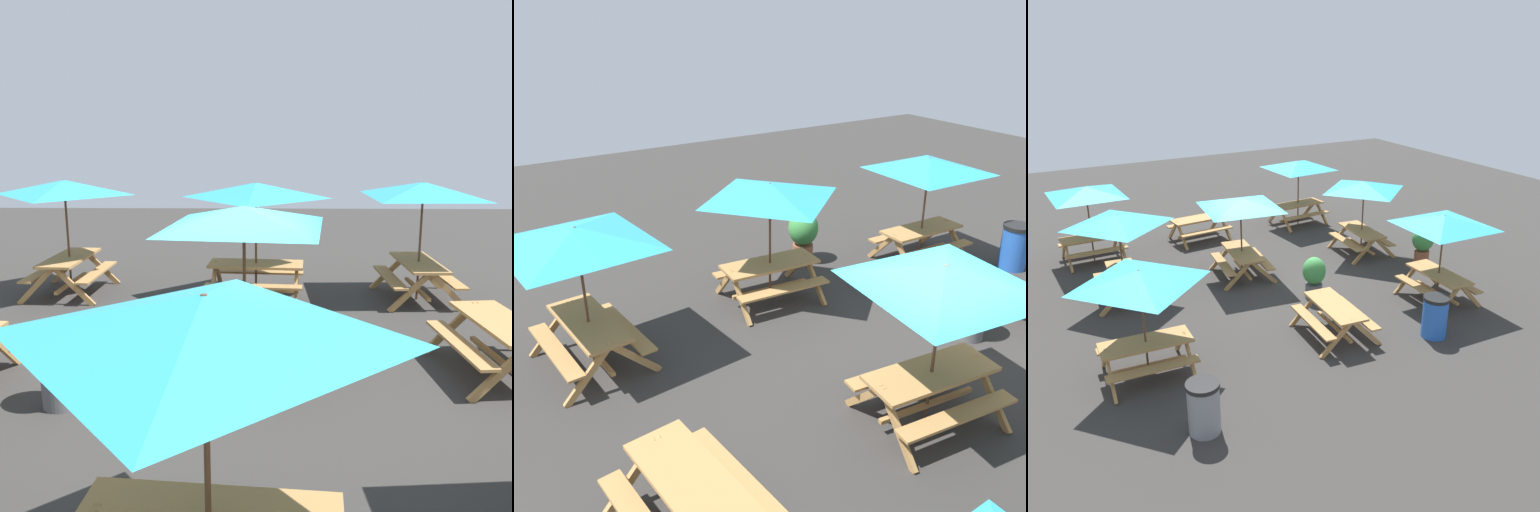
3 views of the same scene
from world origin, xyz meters
The scene contains 14 objects.
ground_plane centered at (0.00, 0.00, 0.00)m, with size 33.43×33.43×0.00m, color #33302D.
picnic_table_0 centered at (3.67, 0.28, 0.56)m, with size 1.67×1.92×0.81m.
picnic_table_1 centered at (0.31, 3.57, 1.99)m, with size 2.15×2.15×2.34m.
picnic_table_2 centered at (0.14, -3.74, 1.99)m, with size 2.16×2.16×2.34m.
picnic_table_3 centered at (-3.45, 4.03, 1.99)m, with size 2.09×2.09×2.34m.
picnic_table_4 centered at (-3.86, -0.15, 0.56)m, with size 1.90×1.65×0.81m.
picnic_table_5 centered at (3.47, 3.75, 1.99)m, with size 2.83×2.83×2.34m.
picnic_table_6 centered at (0.22, 0.29, 1.99)m, with size 2.81×2.81×2.34m.
picnic_table_7 centered at (-3.58, -3.48, 1.99)m, with size 2.83×2.83×2.34m.
picnic_table_8 centered at (3.62, -3.45, 1.99)m, with size 2.82×2.82×2.34m.
trash_bin_gray centered at (-5.64, 3.66, 0.49)m, with size 0.59×0.59×0.98m.
trash_bin_blue centered at (-4.96, -2.12, 0.49)m, with size 0.59×0.59×0.98m.
potted_plant_0 centered at (-1.96, -0.76, 0.63)m, with size 0.60×0.60×1.12m.
potted_plant_1 centered at (-1.42, -4.84, 0.66)m, with size 0.65×0.65×1.14m.
Camera 3 is at (-13.42, 6.30, 6.46)m, focal length 40.00 mm.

